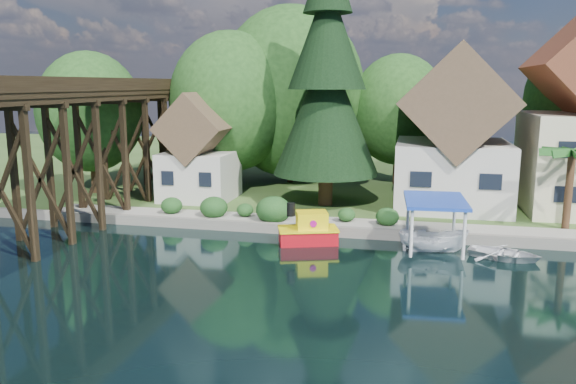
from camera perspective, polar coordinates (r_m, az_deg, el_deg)
name	(u,v)px	position (r m, az deg, el deg)	size (l,w,h in m)	color
ground	(310,282)	(26.02, 2.29, -9.13)	(140.00, 140.00, 0.00)	black
bank	(369,169)	(58.86, 8.26, 2.35)	(140.00, 52.00, 0.50)	#355020
seawall	(403,235)	(33.20, 11.64, -4.33)	(60.00, 0.40, 0.62)	slate
promenade	(438,228)	(34.44, 15.03, -3.55)	(50.00, 2.60, 0.06)	gray
trestle_bridge	(60,146)	(35.78, -22.16, 4.40)	(4.12, 44.18, 9.30)	black
house_left	(453,140)	(40.33, 16.41, 5.11)	(7.64, 8.64, 11.02)	beige
shed	(199,154)	(41.80, -9.03, 3.80)	(5.09, 5.40, 7.85)	beige
bg_trees	(372,105)	(45.46, 8.50, 8.75)	(49.90, 13.30, 10.57)	#382314
shrubs	(265,208)	(35.34, -2.34, -1.65)	(15.76, 2.47, 1.70)	#184519
conifer	(327,80)	(38.96, 3.97, 11.31)	(7.34, 7.34, 18.06)	#382314
palm_tree	(572,155)	(36.29, 26.91, 3.37)	(4.64, 4.64, 5.03)	#382314
tugboat	(309,231)	(31.92, 2.12, -3.95)	(3.74, 2.76, 2.42)	#B70C16
boat_white_a	(505,252)	(31.28, 21.14, -5.69)	(2.58, 3.61, 0.75)	silver
boat_canopy	(434,230)	(31.05, 14.59, -3.72)	(3.75, 4.73, 2.93)	white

